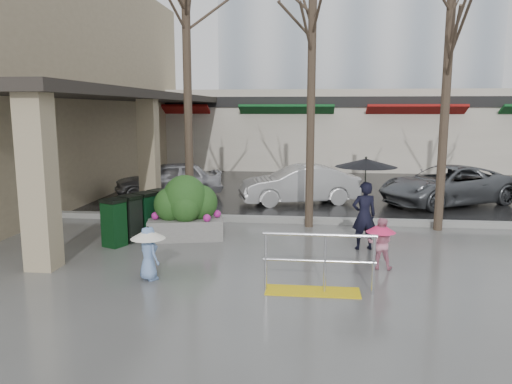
% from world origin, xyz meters
% --- Properties ---
extents(ground, '(120.00, 120.00, 0.00)m').
position_xyz_m(ground, '(0.00, 0.00, 0.00)').
color(ground, '#51514F').
rests_on(ground, ground).
extents(street_asphalt, '(120.00, 36.00, 0.01)m').
position_xyz_m(street_asphalt, '(0.00, 22.00, 0.01)').
color(street_asphalt, black).
rests_on(street_asphalt, ground).
extents(curb, '(120.00, 0.30, 0.15)m').
position_xyz_m(curb, '(0.00, 4.00, 0.07)').
color(curb, gray).
rests_on(curb, ground).
extents(near_building, '(6.00, 18.00, 8.00)m').
position_xyz_m(near_building, '(-9.00, 8.00, 4.00)').
color(near_building, tan).
rests_on(near_building, ground).
extents(canopy_slab, '(2.80, 18.00, 0.25)m').
position_xyz_m(canopy_slab, '(-4.80, 8.00, 3.62)').
color(canopy_slab, '#2D2823').
rests_on(canopy_slab, pillar_front).
extents(pillar_front, '(0.55, 0.55, 3.50)m').
position_xyz_m(pillar_front, '(-3.90, -0.50, 1.75)').
color(pillar_front, tan).
rests_on(pillar_front, ground).
extents(pillar_back, '(0.55, 0.55, 3.50)m').
position_xyz_m(pillar_back, '(-3.90, 6.00, 1.75)').
color(pillar_back, tan).
rests_on(pillar_back, ground).
extents(storefront_row, '(34.00, 6.74, 4.00)m').
position_xyz_m(storefront_row, '(2.00, 17.97, 2.01)').
color(storefront_row, beige).
rests_on(storefront_row, ground).
extents(handrail, '(1.90, 0.50, 1.03)m').
position_xyz_m(handrail, '(1.36, -1.20, 0.38)').
color(handrail, yellow).
rests_on(handrail, ground).
extents(tree_west, '(3.20, 3.20, 6.80)m').
position_xyz_m(tree_west, '(-2.00, 3.60, 5.08)').
color(tree_west, '#382B21').
rests_on(tree_west, ground).
extents(tree_midwest, '(3.20, 3.20, 7.00)m').
position_xyz_m(tree_midwest, '(1.20, 3.60, 5.23)').
color(tree_midwest, '#382B21').
rests_on(tree_midwest, ground).
extents(tree_mideast, '(3.20, 3.20, 6.50)m').
position_xyz_m(tree_mideast, '(4.50, 3.60, 4.86)').
color(tree_mideast, '#382B21').
rests_on(tree_mideast, ground).
extents(woman, '(1.35, 1.35, 2.06)m').
position_xyz_m(woman, '(2.41, 1.58, 1.36)').
color(woman, black).
rests_on(woman, ground).
extents(child_pink, '(0.57, 0.57, 1.00)m').
position_xyz_m(child_pink, '(2.60, 0.23, 0.58)').
color(child_pink, pink).
rests_on(child_pink, ground).
extents(child_blue, '(0.63, 0.63, 0.99)m').
position_xyz_m(child_blue, '(-1.66, -0.89, 0.61)').
color(child_blue, '#769AD2').
rests_on(child_blue, ground).
extents(planter, '(1.91, 1.24, 1.53)m').
position_xyz_m(planter, '(-1.72, 2.05, 0.73)').
color(planter, slate).
rests_on(planter, ground).
extents(news_boxes, '(1.21, 1.95, 1.09)m').
position_xyz_m(news_boxes, '(-2.84, 1.87, 0.54)').
color(news_boxes, '#0C3616').
rests_on(news_boxes, ground).
extents(car_a, '(3.98, 2.68, 1.26)m').
position_xyz_m(car_a, '(-3.72, 7.51, 0.63)').
color(car_a, '#A5A5A9').
rests_on(car_a, ground).
extents(car_b, '(4.04, 2.35, 1.26)m').
position_xyz_m(car_b, '(0.84, 6.84, 0.63)').
color(car_b, silver).
rests_on(car_b, ground).
extents(car_c, '(4.98, 4.04, 1.26)m').
position_xyz_m(car_c, '(5.60, 7.24, 0.63)').
color(car_c, '#5A5E62').
rests_on(car_c, ground).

